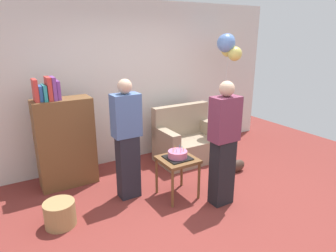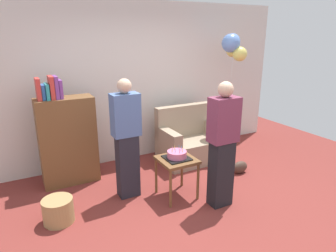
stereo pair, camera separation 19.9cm
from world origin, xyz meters
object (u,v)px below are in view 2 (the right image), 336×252
at_px(bookshelf, 67,139).
at_px(couch, 190,142).
at_px(birthday_cake, 177,155).
at_px(balloon_bunch, 233,46).
at_px(side_table, 177,164).
at_px(handbag, 240,167).
at_px(wicker_basket, 58,211).
at_px(person_blowing_candles, 127,139).
at_px(person_holding_cake, 222,145).

bearing_deg(bookshelf, couch, -4.48).
distance_m(birthday_cake, balloon_bunch, 2.37).
distance_m(couch, bookshelf, 2.07).
xyz_separation_m(side_table, handbag, (1.25, 0.13, -0.38)).
relative_size(bookshelf, wicker_basket, 4.48).
distance_m(couch, person_blowing_candles, 1.62).
bearing_deg(handbag, person_blowing_candles, 173.32).
xyz_separation_m(couch, wicker_basket, (-2.37, -0.83, -0.19)).
bearing_deg(wicker_basket, balloon_bunch, 14.53).
height_order(side_table, wicker_basket, side_table).
bearing_deg(wicker_basket, bookshelf, 71.23).
relative_size(side_table, birthday_cake, 1.75).
distance_m(side_table, person_holding_cake, 0.70).
height_order(birthday_cake, wicker_basket, birthday_cake).
distance_m(handbag, balloon_bunch, 2.09).
relative_size(handbag, balloon_bunch, 0.13).
relative_size(birthday_cake, person_holding_cake, 0.20).
bearing_deg(couch, bookshelf, 175.52).
xyz_separation_m(person_blowing_candles, balloon_bunch, (2.26, 0.64, 1.12)).
height_order(person_holding_cake, balloon_bunch, balloon_bunch).
relative_size(side_table, person_blowing_candles, 0.34).
height_order(bookshelf, balloon_bunch, balloon_bunch).
height_order(couch, wicker_basket, couch).
height_order(side_table, person_blowing_candles, person_blowing_candles).
bearing_deg(balloon_bunch, couch, -179.62).
distance_m(bookshelf, wicker_basket, 1.17).
bearing_deg(bookshelf, balloon_bunch, -3.05).
bearing_deg(wicker_basket, birthday_cake, -5.45).
bearing_deg(handbag, balloon_bunch, 63.32).
bearing_deg(bookshelf, birthday_cake, -43.31).
distance_m(person_blowing_candles, wicker_basket, 1.20).
bearing_deg(birthday_cake, side_table, 165.48).
bearing_deg(handbag, couch, 116.66).
xyz_separation_m(person_blowing_candles, person_holding_cake, (0.98, -0.79, 0.00)).
relative_size(person_blowing_candles, person_holding_cake, 1.00).
distance_m(side_table, wicker_basket, 1.58).
bearing_deg(person_holding_cake, handbag, -158.04).
distance_m(couch, person_holding_cake, 1.56).
relative_size(couch, side_table, 1.96).
bearing_deg(couch, handbag, -63.34).
xyz_separation_m(birthday_cake, balloon_bunch, (1.68, 0.98, 1.34)).
relative_size(person_blowing_candles, handbag, 5.82).
relative_size(bookshelf, side_table, 2.87).
bearing_deg(birthday_cake, wicker_basket, 174.55).
relative_size(bookshelf, birthday_cake, 5.04).
bearing_deg(person_blowing_candles, couch, 37.76).
bearing_deg(balloon_bunch, bookshelf, 176.95).
bearing_deg(wicker_basket, person_holding_cake, -16.90).
bearing_deg(balloon_bunch, person_blowing_candles, -164.22).
bearing_deg(side_table, couch, 49.65).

